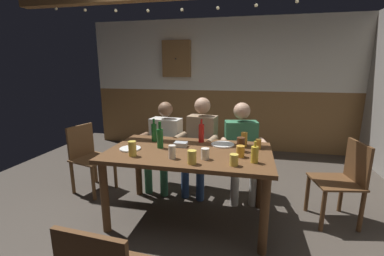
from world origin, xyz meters
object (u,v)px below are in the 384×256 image
at_px(condiment_caddy, 181,144).
at_px(wall_dart_cabinet, 177,59).
at_px(bottle_2, 255,154).
at_px(pint_glass_7, 241,144).
at_px(bottle_0, 160,138).
at_px(chair_empty_near_left, 343,180).
at_px(dining_table, 189,160).
at_px(pint_glass_4, 205,154).
at_px(pint_glass_0, 240,151).
at_px(pint_glass_1, 132,149).
at_px(plate_0, 130,149).
at_px(pint_glass_2, 258,144).
at_px(person_0, 164,141).
at_px(pint_glass_3, 172,152).
at_px(person_1, 200,141).
at_px(plate_1, 223,144).
at_px(person_2, 242,146).
at_px(bottle_1, 154,132).
at_px(pint_glass_8, 234,160).
at_px(bottle_3, 201,133).
at_px(chair_empty_far_end, 88,156).
at_px(pint_glass_6, 192,157).

distance_m(condiment_caddy, wall_dart_cabinet, 2.75).
distance_m(bottle_2, pint_glass_7, 0.33).
relative_size(bottle_0, bottle_2, 1.44).
height_order(chair_empty_near_left, condiment_caddy, chair_empty_near_left).
xyz_separation_m(dining_table, pint_glass_4, (0.21, -0.22, 0.16)).
bearing_deg(bottle_0, pint_glass_7, 4.79).
height_order(pint_glass_0, pint_glass_1, pint_glass_1).
relative_size(plate_0, pint_glass_2, 2.10).
bearing_deg(pint_glass_1, person_0, 90.97).
height_order(pint_glass_3, pint_glass_7, pint_glass_7).
xyz_separation_m(person_1, chair_empty_near_left, (1.60, -0.40, -0.20)).
height_order(person_1, plate_1, person_1).
relative_size(person_2, pint_glass_1, 8.11).
bearing_deg(pint_glass_2, pint_glass_1, -157.46).
height_order(person_1, pint_glass_4, person_1).
bearing_deg(wall_dart_cabinet, pint_glass_1, -83.02).
bearing_deg(bottle_1, bottle_2, -22.17).
distance_m(dining_table, pint_glass_1, 0.60).
xyz_separation_m(plate_0, pint_glass_4, (0.82, -0.12, 0.05)).
height_order(bottle_1, pint_glass_8, bottle_1).
distance_m(bottle_1, pint_glass_3, 0.64).
bearing_deg(pint_glass_1, plate_1, 33.74).
distance_m(bottle_3, pint_glass_7, 0.52).
distance_m(person_2, wall_dart_cabinet, 2.58).
distance_m(dining_table, person_2, 0.87).
distance_m(pint_glass_3, pint_glass_4, 0.31).
bearing_deg(person_1, pint_glass_2, 154.73).
distance_m(person_1, wall_dart_cabinet, 2.33).
bearing_deg(bottle_2, plate_1, 125.01).
bearing_deg(bottle_3, chair_empty_far_end, 178.07).
xyz_separation_m(pint_glass_4, pint_glass_7, (0.32, 0.31, 0.02)).
bearing_deg(plate_1, plate_0, -158.76).
distance_m(dining_table, bottle_3, 0.41).
distance_m(pint_glass_4, pint_glass_8, 0.29).
distance_m(dining_table, person_0, 0.88).
distance_m(pint_glass_1, pint_glass_7, 1.09).
height_order(chair_empty_near_left, pint_glass_7, pint_glass_7).
xyz_separation_m(bottle_1, pint_glass_8, (0.95, -0.57, -0.06)).
bearing_deg(person_0, plate_1, 158.95).
bearing_deg(pint_glass_3, person_1, 84.84).
bearing_deg(plate_0, person_1, 53.31).
bearing_deg(dining_table, person_1, 90.97).
distance_m(bottle_3, pint_glass_3, 0.63).
relative_size(bottle_2, pint_glass_8, 1.93).
height_order(dining_table, pint_glass_4, pint_glass_4).
xyz_separation_m(chair_empty_near_left, pint_glass_6, (-1.48, -0.66, 0.37)).
xyz_separation_m(chair_empty_near_left, pint_glass_1, (-2.09, -0.58, 0.38)).
bearing_deg(pint_glass_6, bottle_0, 138.20).
height_order(plate_1, pint_glass_1, pint_glass_1).
relative_size(pint_glass_7, pint_glass_8, 1.40).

